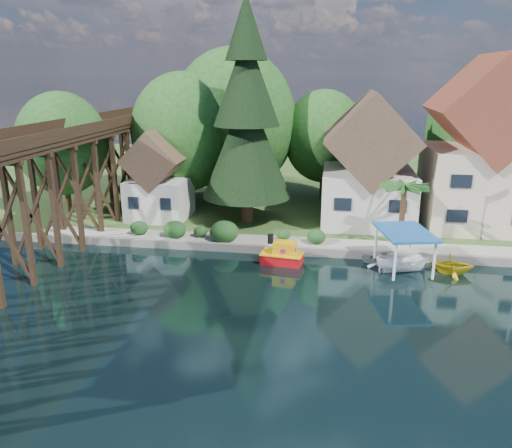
% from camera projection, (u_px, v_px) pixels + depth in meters
% --- Properties ---
extents(ground, '(140.00, 140.00, 0.00)m').
position_uv_depth(ground, '(258.00, 300.00, 29.39)').
color(ground, black).
rests_on(ground, ground).
extents(bank, '(140.00, 52.00, 0.50)m').
position_uv_depth(bank, '(299.00, 180.00, 61.48)').
color(bank, '#2F4B1E').
rests_on(bank, ground).
extents(seawall, '(60.00, 0.40, 0.62)m').
position_uv_depth(seawall, '(329.00, 253.00, 36.29)').
color(seawall, slate).
rests_on(seawall, ground).
extents(promenade, '(50.00, 2.60, 0.06)m').
position_uv_depth(promenade, '(356.00, 245.00, 37.16)').
color(promenade, gray).
rests_on(promenade, bank).
extents(trestle_bridge, '(4.12, 44.18, 9.30)m').
position_uv_depth(trestle_bridge, '(45.00, 184.00, 35.07)').
color(trestle_bridge, black).
rests_on(trestle_bridge, ground).
extents(house_left, '(7.64, 8.64, 11.02)m').
position_uv_depth(house_left, '(369.00, 168.00, 42.02)').
color(house_left, beige).
rests_on(house_left, bank).
extents(house_center, '(8.65, 9.18, 13.89)m').
position_uv_depth(house_center, '(481.00, 155.00, 40.80)').
color(house_center, beige).
rests_on(house_center, bank).
extents(shed, '(5.09, 5.40, 7.85)m').
position_uv_depth(shed, '(159.00, 181.00, 43.61)').
color(shed, beige).
rests_on(shed, bank).
extents(bg_trees, '(49.90, 13.30, 10.57)m').
position_uv_depth(bg_trees, '(302.00, 134.00, 47.24)').
color(bg_trees, '#382314').
rests_on(bg_trees, bank).
extents(shrubs, '(15.76, 2.47, 1.70)m').
position_uv_depth(shrubs, '(217.00, 230.00, 38.47)').
color(shrubs, '#153C17').
rests_on(shrubs, bank).
extents(conifer, '(7.47, 7.47, 18.39)m').
position_uv_depth(conifer, '(247.00, 118.00, 40.72)').
color(conifer, '#382314').
rests_on(conifer, bank).
extents(palm_tree, '(4.53, 4.53, 4.88)m').
position_uv_depth(palm_tree, '(405.00, 189.00, 36.38)').
color(palm_tree, '#382314').
rests_on(palm_tree, bank).
extents(tugboat, '(3.11, 1.99, 2.12)m').
position_uv_depth(tugboat, '(283.00, 255.00, 34.92)').
color(tugboat, '#A90B10').
rests_on(tugboat, ground).
extents(boat_white_a, '(4.88, 4.14, 0.86)m').
position_uv_depth(boat_white_a, '(393.00, 259.00, 34.70)').
color(boat_white_a, white).
rests_on(boat_white_a, ground).
extents(boat_canopy, '(4.04, 5.09, 2.91)m').
position_uv_depth(boat_canopy, '(403.00, 255.00, 33.21)').
color(boat_canopy, white).
rests_on(boat_canopy, ground).
extents(boat_yellow, '(3.03, 2.67, 1.49)m').
position_uv_depth(boat_yellow, '(452.00, 263.00, 33.16)').
color(boat_yellow, yellow).
rests_on(boat_yellow, ground).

